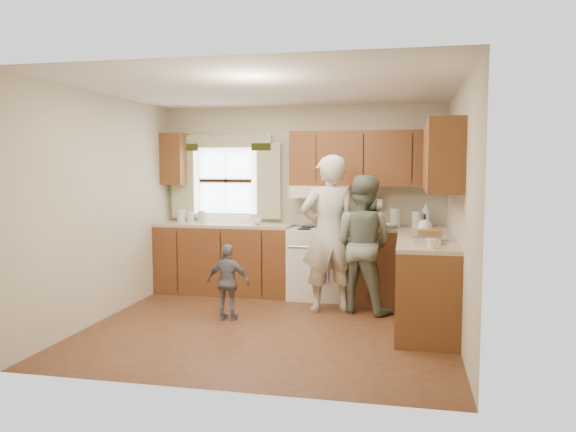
% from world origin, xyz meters
% --- Properties ---
extents(room, '(3.80, 3.80, 3.80)m').
position_xyz_m(room, '(0.00, 0.00, 1.25)').
color(room, '#4A2516').
rests_on(room, ground).
extents(kitchen_fixtures, '(3.80, 2.25, 2.15)m').
position_xyz_m(kitchen_fixtures, '(0.61, 1.08, 0.84)').
color(kitchen_fixtures, '#4A2610').
rests_on(kitchen_fixtures, ground).
extents(stove, '(0.76, 0.67, 1.07)m').
position_xyz_m(stove, '(0.30, 1.44, 0.47)').
color(stove, silver).
rests_on(stove, ground).
extents(woman_left, '(0.78, 0.65, 1.83)m').
position_xyz_m(woman_left, '(0.51, 0.77, 0.92)').
color(woman_left, beige).
rests_on(woman_left, ground).
extents(woman_right, '(0.93, 0.81, 1.60)m').
position_xyz_m(woman_right, '(0.89, 0.83, 0.80)').
color(woman_right, '#233F32').
rests_on(woman_right, ground).
extents(child, '(0.50, 0.22, 0.85)m').
position_xyz_m(child, '(-0.52, 0.16, 0.42)').
color(child, slate).
rests_on(child, ground).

